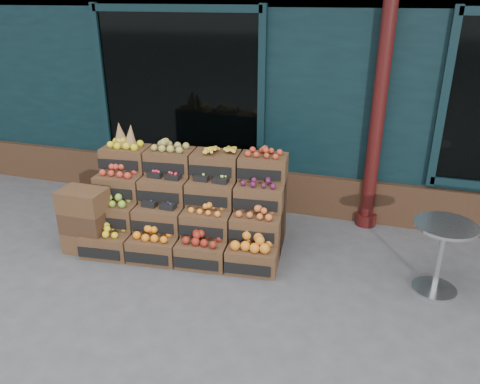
% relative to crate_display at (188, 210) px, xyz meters
% --- Properties ---
extents(ground, '(60.00, 60.00, 0.00)m').
position_rel_crate_display_xyz_m(ground, '(0.92, -0.84, -0.46)').
color(ground, '#48484B').
rests_on(ground, ground).
extents(shop_facade, '(12.00, 6.24, 4.80)m').
position_rel_crate_display_xyz_m(shop_facade, '(0.93, 4.27, 1.94)').
color(shop_facade, black).
rests_on(shop_facade, ground).
extents(crate_display, '(2.48, 1.40, 1.48)m').
position_rel_crate_display_xyz_m(crate_display, '(0.00, 0.00, 0.00)').
color(crate_display, '#4B311D').
rests_on(crate_display, ground).
extents(spare_crates, '(0.54, 0.38, 0.81)m').
position_rel_crate_display_xyz_m(spare_crates, '(-1.11, -0.57, -0.05)').
color(spare_crates, '#4B311D').
rests_on(spare_crates, ground).
extents(bistro_table, '(0.63, 0.63, 0.80)m').
position_rel_crate_display_xyz_m(bistro_table, '(2.94, -0.19, 0.04)').
color(bistro_table, '#B2B5B9').
rests_on(bistro_table, ground).
extents(shopkeeper, '(0.74, 0.56, 1.84)m').
position_rel_crate_display_xyz_m(shopkeeper, '(-0.92, 1.79, 0.46)').
color(shopkeeper, '#185529').
rests_on(shopkeeper, ground).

